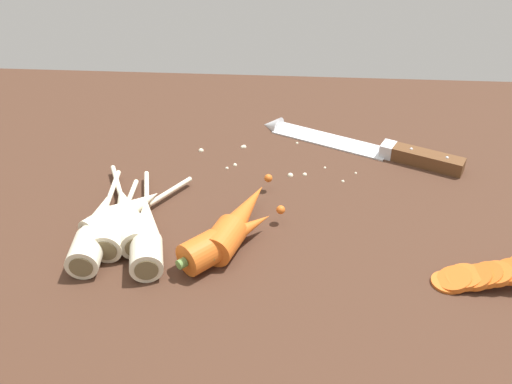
# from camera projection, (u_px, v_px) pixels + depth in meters

# --- Properties ---
(ground_plane) EXTENTS (1.20, 0.90, 0.04)m
(ground_plane) POSITION_uv_depth(u_px,v_px,m) (257.00, 204.00, 0.86)
(ground_plane) COLOR #42281C
(chefs_knife) EXTENTS (0.33, 0.18, 0.04)m
(chefs_knife) POSITION_uv_depth(u_px,v_px,m) (354.00, 144.00, 0.96)
(chefs_knife) COLOR silver
(chefs_knife) RESTS_ON ground_plane
(whole_carrot) EXTENTS (0.09, 0.19, 0.04)m
(whole_carrot) POSITION_uv_depth(u_px,v_px,m) (238.00, 220.00, 0.76)
(whole_carrot) COLOR #D6601E
(whole_carrot) RESTS_ON ground_plane
(whole_carrot_second) EXTENTS (0.13, 0.13, 0.04)m
(whole_carrot_second) POSITION_uv_depth(u_px,v_px,m) (226.00, 239.00, 0.72)
(whole_carrot_second) COLOR #D6601E
(whole_carrot_second) RESTS_ON ground_plane
(parsnip_front) EXTENTS (0.04, 0.17, 0.04)m
(parsnip_front) POSITION_uv_depth(u_px,v_px,m) (117.00, 224.00, 0.75)
(parsnip_front) COLOR beige
(parsnip_front) RESTS_ON ground_plane
(parsnip_mid_left) EXTENTS (0.11, 0.21, 0.04)m
(parsnip_mid_left) POSITION_uv_depth(u_px,v_px,m) (127.00, 215.00, 0.77)
(parsnip_mid_left) COLOR beige
(parsnip_mid_left) RESTS_ON ground_plane
(parsnip_mid_right) EXTENTS (0.05, 0.23, 0.04)m
(parsnip_mid_right) POSITION_uv_depth(u_px,v_px,m) (95.00, 229.00, 0.74)
(parsnip_mid_right) COLOR beige
(parsnip_mid_right) RESTS_ON ground_plane
(parsnip_back) EXTENTS (0.08, 0.23, 0.04)m
(parsnip_back) POSITION_uv_depth(u_px,v_px,m) (146.00, 231.00, 0.74)
(parsnip_back) COLOR beige
(parsnip_back) RESTS_ON ground_plane
(parsnip_outer) EXTENTS (0.12, 0.17, 0.04)m
(parsnip_outer) POSITION_uv_depth(u_px,v_px,m) (125.00, 213.00, 0.77)
(parsnip_outer) COLOR beige
(parsnip_outer) RESTS_ON ground_plane
(carrot_slice_stack) EXTENTS (0.14, 0.05, 0.04)m
(carrot_slice_stack) POSITION_uv_depth(u_px,v_px,m) (492.00, 274.00, 0.68)
(carrot_slice_stack) COLOR #D6601E
(carrot_slice_stack) RESTS_ON ground_plane
(mince_crumbs) EXTENTS (0.26, 0.14, 0.01)m
(mince_crumbs) POSITION_uv_depth(u_px,v_px,m) (267.00, 158.00, 0.92)
(mince_crumbs) COLOR beige
(mince_crumbs) RESTS_ON ground_plane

